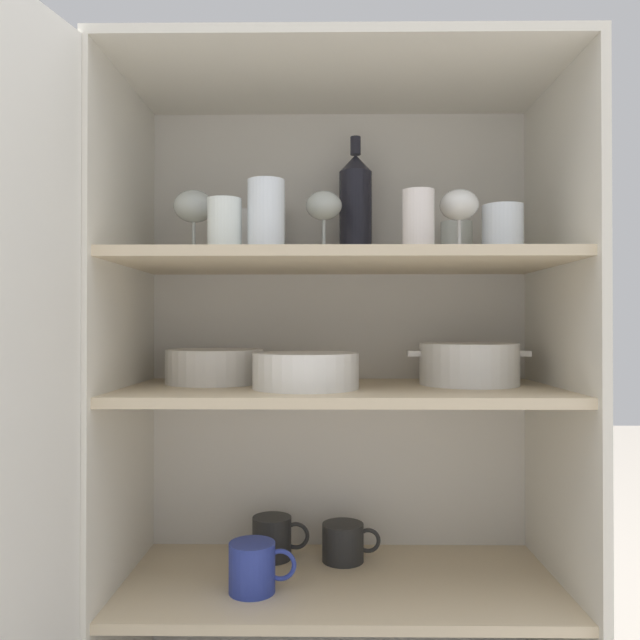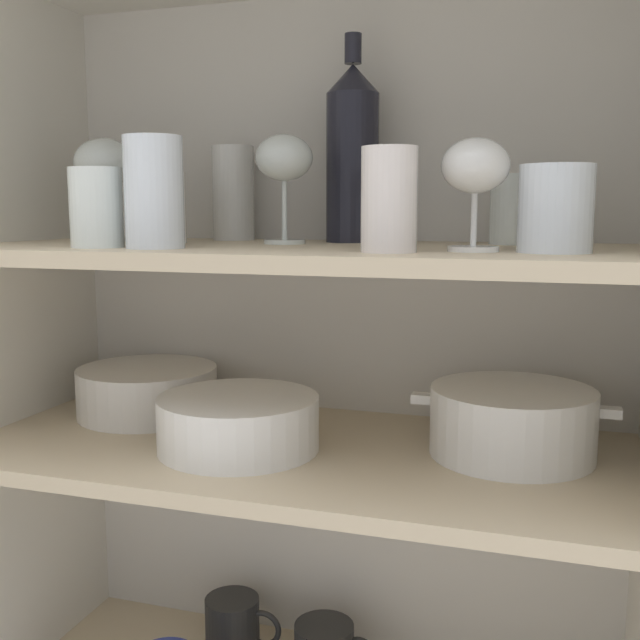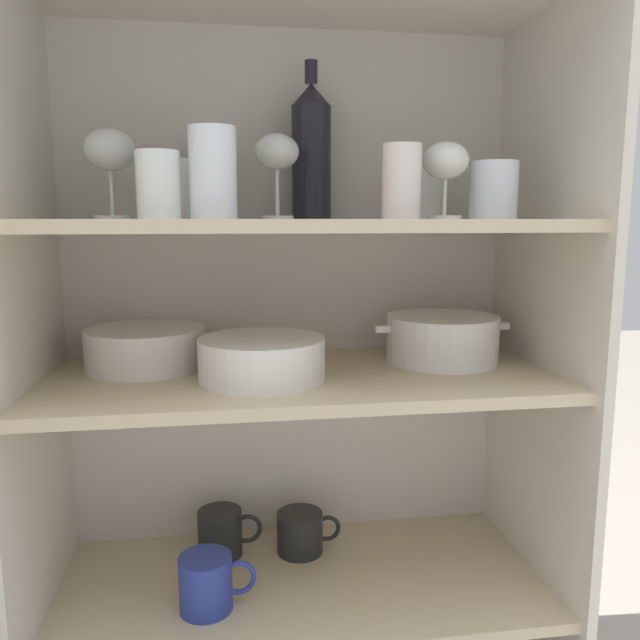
{
  "view_description": "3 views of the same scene",
  "coord_description": "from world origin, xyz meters",
  "px_view_note": "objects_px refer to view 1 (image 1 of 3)",
  "views": [
    {
      "loc": [
        -0.03,
        -1.09,
        0.81
      ],
      "look_at": [
        -0.04,
        0.23,
        0.83
      ],
      "focal_mm": 35.0,
      "sensor_mm": 36.0,
      "label": 1
    },
    {
      "loc": [
        0.32,
        -0.72,
        1.0
      ],
      "look_at": [
        0.02,
        0.23,
        0.85
      ],
      "focal_mm": 42.0,
      "sensor_mm": 36.0,
      "label": 2
    },
    {
      "loc": [
        -0.13,
        -0.86,
        0.95
      ],
      "look_at": [
        0.04,
        0.21,
        0.78
      ],
      "focal_mm": 35.0,
      "sensor_mm": 36.0,
      "label": 3
    }
  ],
  "objects_px": {
    "mixing_bowl_large": "(215,365)",
    "casserole_dish": "(469,364)",
    "plate_stack_white": "(306,371)",
    "coffee_mug_primary": "(253,567)",
    "wine_bottle": "(356,208)"
  },
  "relations": [
    {
      "from": "wine_bottle",
      "to": "coffee_mug_primary",
      "type": "height_order",
      "value": "wine_bottle"
    },
    {
      "from": "wine_bottle",
      "to": "coffee_mug_primary",
      "type": "distance_m",
      "value": 0.8
    },
    {
      "from": "plate_stack_white",
      "to": "coffee_mug_primary",
      "type": "relative_size",
      "value": 1.61
    },
    {
      "from": "mixing_bowl_large",
      "to": "casserole_dish",
      "type": "bearing_deg",
      "value": -3.26
    },
    {
      "from": "mixing_bowl_large",
      "to": "plate_stack_white",
      "type": "bearing_deg",
      "value": -29.59
    },
    {
      "from": "plate_stack_white",
      "to": "coffee_mug_primary",
      "type": "xyz_separation_m",
      "value": [
        -0.1,
        -0.03,
        -0.38
      ]
    },
    {
      "from": "mixing_bowl_large",
      "to": "coffee_mug_primary",
      "type": "relative_size",
      "value": 1.62
    },
    {
      "from": "plate_stack_white",
      "to": "mixing_bowl_large",
      "type": "height_order",
      "value": "mixing_bowl_large"
    },
    {
      "from": "wine_bottle",
      "to": "plate_stack_white",
      "type": "relative_size",
      "value": 1.35
    },
    {
      "from": "plate_stack_white",
      "to": "casserole_dish",
      "type": "xyz_separation_m",
      "value": [
        0.35,
        0.08,
        0.01
      ]
    },
    {
      "from": "casserole_dish",
      "to": "plate_stack_white",
      "type": "bearing_deg",
      "value": -166.3
    },
    {
      "from": "mixing_bowl_large",
      "to": "coffee_mug_primary",
      "type": "distance_m",
      "value": 0.43
    },
    {
      "from": "plate_stack_white",
      "to": "mixing_bowl_large",
      "type": "distance_m",
      "value": 0.23
    },
    {
      "from": "mixing_bowl_large",
      "to": "casserole_dish",
      "type": "xyz_separation_m",
      "value": [
        0.55,
        -0.03,
        0.0
      ]
    },
    {
      "from": "mixing_bowl_large",
      "to": "coffee_mug_primary",
      "type": "xyz_separation_m",
      "value": [
        0.1,
        -0.15,
        -0.39
      ]
    }
  ]
}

